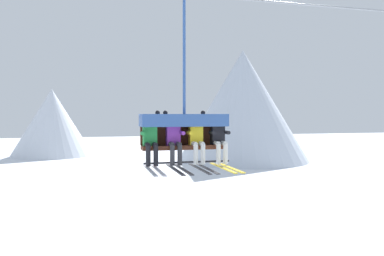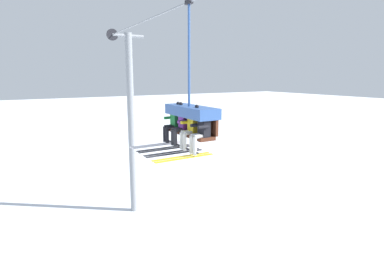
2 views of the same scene
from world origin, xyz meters
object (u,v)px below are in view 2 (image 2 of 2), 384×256
object	(u,v)px
lift_tower_near	(131,122)
chairlift_chair	(191,115)
skier_purple	(180,124)
skier_yellow	(190,127)
skier_black	(200,131)
skier_green	(172,122)

from	to	relation	value
lift_tower_near	chairlift_chair	world-z (taller)	lift_tower_near
skier_purple	skier_yellow	size ratio (longest dim) A/B	1.00
lift_tower_near	skier_purple	size ratio (longest dim) A/B	5.66
skier_purple	skier_black	distance (m)	1.12
skier_green	skier_purple	xyz separation A→B (m)	(0.55, 0.00, 0.00)
lift_tower_near	skier_green	bearing A→B (deg)	-7.80
chairlift_chair	skier_purple	bearing A→B (deg)	-143.01
lift_tower_near	chairlift_chair	xyz separation A→B (m)	(7.59, -0.71, 1.26)
skier_purple	skier_green	bearing A→B (deg)	180.00
skier_purple	skier_yellow	xyz separation A→B (m)	(0.57, 0.00, 0.00)
chairlift_chair	skier_black	distance (m)	0.93
skier_green	skier_yellow	bearing A→B (deg)	0.00
skier_green	skier_yellow	xyz separation A→B (m)	(1.12, 0.00, 0.00)
skier_green	skier_purple	bearing A→B (deg)	0.00
skier_green	skier_purple	world-z (taller)	same
chairlift_chair	lift_tower_near	bearing A→B (deg)	174.64
chairlift_chair	skier_green	size ratio (longest dim) A/B	2.39
chairlift_chair	skier_purple	distance (m)	0.47
skier_green	skier_black	distance (m)	1.68
lift_tower_near	skier_green	distance (m)	6.89
lift_tower_near	skier_black	xyz separation A→B (m)	(8.43, -0.93, 0.92)
skier_yellow	skier_black	distance (m)	0.56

